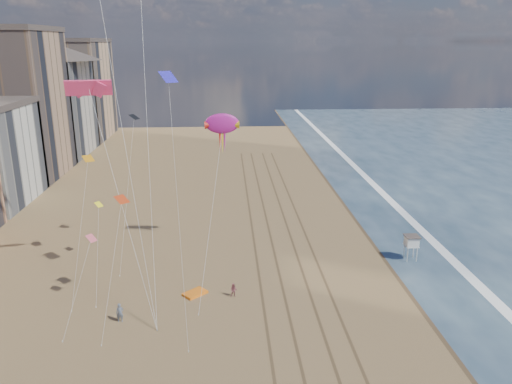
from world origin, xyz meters
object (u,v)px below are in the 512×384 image
(show_kite, at_px, (222,124))
(kite_flyer_a, at_px, (120,313))
(grounded_kite, at_px, (195,293))
(kite_flyer_b, at_px, (234,290))
(lifeguard_stand, at_px, (412,241))

(show_kite, xyz_separation_m, kite_flyer_a, (-10.09, -17.58, -15.47))
(grounded_kite, xyz_separation_m, show_kite, (3.15, 12.52, 16.29))
(show_kite, bearing_deg, kite_flyer_b, -85.65)
(lifeguard_stand, height_order, kite_flyer_b, lifeguard_stand)
(kite_flyer_b, bearing_deg, grounded_kite, 178.50)
(grounded_kite, height_order, show_kite, show_kite)
(grounded_kite, height_order, kite_flyer_a, kite_flyer_a)
(grounded_kite, distance_m, kite_flyer_a, 8.62)
(lifeguard_stand, distance_m, grounded_kite, 27.43)
(show_kite, distance_m, kite_flyer_b, 20.57)
(show_kite, relative_size, kite_flyer_b, 15.05)
(grounded_kite, relative_size, kite_flyer_b, 1.59)
(kite_flyer_b, bearing_deg, lifeguard_stand, 29.07)
(grounded_kite, xyz_separation_m, kite_flyer_a, (-6.93, -5.06, 0.82))
(grounded_kite, relative_size, kite_flyer_a, 1.26)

